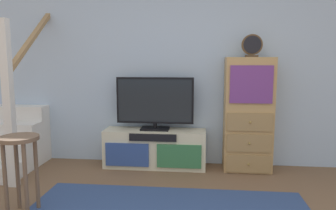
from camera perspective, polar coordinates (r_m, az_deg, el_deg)
back_wall at (r=4.24m, az=2.14°, el=7.70°), size 6.40×0.12×2.70m
media_console at (r=4.16m, az=-2.34°, el=-7.74°), size 1.30×0.38×0.49m
television at (r=4.07m, az=-2.34°, el=0.51°), size 0.98×0.22×0.67m
side_cabinet at (r=4.07m, az=14.07°, el=-1.71°), size 0.58×0.38×1.41m
desk_clock at (r=4.01m, az=14.74°, el=10.18°), size 0.25×0.08×0.27m
staircase at (r=4.81m, az=-25.88°, el=-4.83°), size 1.00×1.36×2.20m
bar_stool_near at (r=3.15m, az=-24.86°, el=-8.31°), size 0.34×0.34×0.71m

